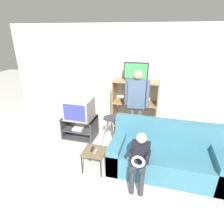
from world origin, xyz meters
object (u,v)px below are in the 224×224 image
object	(u,v)px
tv_stand	(80,127)
remote_control_black	(92,149)
media_shelf	(135,104)
snack_table	(94,153)
person_seated_child	(140,157)
television_main	(79,108)
folding_stool	(110,123)
television_flat	(136,72)
remote_control_white	(96,151)
person_standing_adult	(137,100)
couch	(165,156)

from	to	relation	value
tv_stand	remote_control_black	distance (m)	1.25
media_shelf	snack_table	world-z (taller)	media_shelf
person_seated_child	television_main	bearing A→B (deg)	142.22
folding_stool	television_flat	bearing A→B (deg)	67.54
television_main	remote_control_white	distance (m)	1.36
remote_control_black	person_standing_adult	xyz separation A→B (m)	(0.61, 1.22, 0.60)
remote_control_black	couch	world-z (taller)	couch
media_shelf	couch	world-z (taller)	media_shelf
couch	person_seated_child	bearing A→B (deg)	-128.13
television_main	media_shelf	world-z (taller)	media_shelf
television_flat	couch	size ratio (longest dim) A/B	0.30
person_seated_child	tv_stand	bearing A→B (deg)	142.56
television_flat	snack_table	distance (m)	2.22
person_standing_adult	folding_stool	bearing A→B (deg)	-148.50
snack_table	person_seated_child	world-z (taller)	person_seated_child
tv_stand	television_flat	bearing A→B (deg)	34.22
television_flat	remote_control_black	xyz separation A→B (m)	(-0.48, -1.83, -1.08)
person_standing_adult	tv_stand	bearing A→B (deg)	-171.42
folding_stool	snack_table	xyz separation A→B (m)	(-0.05, -0.93, -0.17)
remote_control_white	couch	size ratio (longest dim) A/B	0.07
tv_stand	television_flat	distance (m)	1.91
person_standing_adult	person_seated_child	world-z (taller)	person_standing_adult
couch	person_standing_adult	size ratio (longest dim) A/B	1.19
tv_stand	person_standing_adult	bearing A→B (deg)	8.58
couch	person_seated_child	world-z (taller)	person_seated_child
television_main	remote_control_black	world-z (taller)	television_main
folding_stool	media_shelf	bearing A→B (deg)	67.01
media_shelf	remote_control_white	size ratio (longest dim) A/B	8.95
television_flat	remote_control_black	bearing A→B (deg)	-104.73
television_main	person_standing_adult	distance (m)	1.35
couch	folding_stool	bearing A→B (deg)	154.20
tv_stand	person_standing_adult	distance (m)	1.54
television_flat	television_main	bearing A→B (deg)	-145.41
remote_control_black	person_seated_child	xyz separation A→B (m)	(0.89, -0.21, 0.15)
television_flat	person_standing_adult	world-z (taller)	television_flat
remote_control_white	snack_table	bearing A→B (deg)	160.94
snack_table	folding_stool	bearing A→B (deg)	87.10
television_flat	remote_control_white	bearing A→B (deg)	-101.88
tv_stand	remote_control_black	xyz separation A→B (m)	(0.71, -1.02, 0.16)
tv_stand	person_standing_adult	size ratio (longest dim) A/B	0.47
remote_control_white	couch	distance (m)	1.28
couch	remote_control_black	bearing A→B (deg)	-166.37
television_main	media_shelf	size ratio (longest dim) A/B	0.47
couch	person_seated_child	size ratio (longest dim) A/B	2.10
person_seated_child	couch	bearing A→B (deg)	51.87
person_standing_adult	remote_control_black	bearing A→B (deg)	-116.70
couch	person_standing_adult	bearing A→B (deg)	127.70
snack_table	remote_control_white	bearing A→B (deg)	-22.38
person_standing_adult	media_shelf	bearing A→B (deg)	100.07
snack_table	remote_control_white	world-z (taller)	remote_control_white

